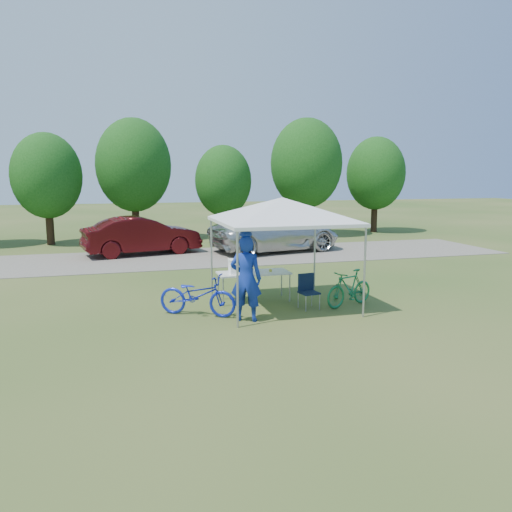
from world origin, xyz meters
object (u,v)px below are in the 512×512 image
Objects in this scene: bike_blue at (197,295)px; minivan at (276,233)px; folding_chair at (308,288)px; cooler at (239,266)px; bike_green at (349,288)px; folding_table at (254,274)px; cyclist at (246,279)px; sedan at (142,235)px.

minivan reaches higher than bike_blue.
bike_blue is at bearing 171.10° from folding_chair.
folding_chair is 1.71× the size of cooler.
bike_green is (1.07, -0.14, -0.04)m from folding_chair.
folding_table is 0.33× the size of minivan.
cooler is 8.91m from minivan.
folding_table is 2.19× the size of folding_chair.
minivan is at bearing 68.97° from folding_chair.
cooler is 0.27× the size of bike_blue.
folding_table is 1.53m from folding_chair.
cyclist is at bearing -95.66° from bike_blue.
folding_table is 9.07m from sedan.
sedan is (-0.77, 9.73, 0.31)m from bike_blue.
bike_green is at bearing -15.18° from folding_chair.
cyclist reaches higher than bike_green.
bike_green is at bearing -146.86° from cyclist.
folding_chair reaches higher than folding_table.
minivan is (3.23, 8.13, 0.09)m from folding_table.
minivan is at bearing 152.62° from bike_green.
minivan reaches higher than sedan.
cooler is 2.87m from bike_green.
cyclist is at bearing 147.33° from minivan.
bike_blue is 0.33× the size of minivan.
bike_green is (2.58, -1.17, -0.49)m from cooler.
cooler is at bearing 144.77° from minivan.
bike_green reaches higher than folding_chair.
bike_blue is at bearing -141.35° from cooler.
cooler is at bearing 137.58° from folding_chair.
folding_chair is 1.88m from cooler.
bike_blue reaches higher than folding_table.
folding_table is 1.21× the size of bike_green.
bike_blue is at bearing 172.04° from sedan.
sedan reaches higher than cooler.
cyclist is 0.41× the size of sedan.
bike_blue is at bearing -13.55° from cyclist.
folding_table is 0.96× the size of cyclist.
cooler is (-1.50, 1.03, 0.45)m from folding_chair.
folding_table is 1.93m from bike_blue.
cooler is at bearing -135.29° from bike_green.
bike_blue is at bearing -148.89° from folding_table.
cyclist is (-1.75, -0.67, 0.47)m from folding_chair.
folding_chair is at bearing -136.61° from cyclist.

